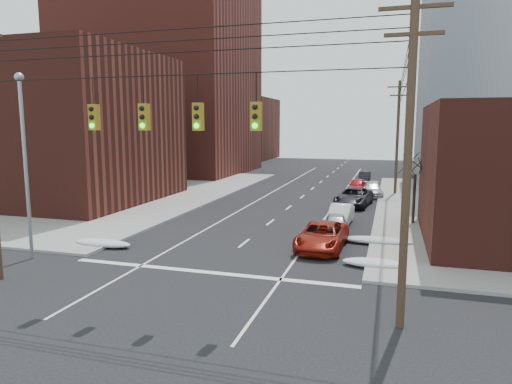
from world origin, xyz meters
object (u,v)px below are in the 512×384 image
Objects in this scene: lot_car_d at (127,182)px; parked_car_f at (365,177)px; parked_car_a at (336,224)px; parked_car_c at (354,197)px; parked_car_b at (341,215)px; lot_car_b at (164,184)px; parked_car_d at (372,190)px; lot_car_a at (100,196)px; parked_car_e at (357,185)px; red_pickup at (322,236)px; lot_car_c at (125,188)px.

parked_car_f is at bearing -69.81° from lot_car_d.
parked_car_c is at bearing 81.39° from parked_car_a.
lot_car_b is (-19.20, 10.71, 0.12)m from parked_car_b.
lot_car_d reaches higher than parked_car_d.
lot_car_a reaches higher than lot_car_b.
parked_car_d reaches higher than parked_car_f.
parked_car_e is at bearing -88.16° from lot_car_d.
parked_car_a is at bearing -102.31° from parked_car_d.
red_pickup is at bearing -101.38° from parked_car_a.
parked_car_a is 27.71m from lot_car_d.
lot_car_b is 1.27× the size of lot_car_d.
red_pickup is 1.28× the size of parked_car_b.
lot_car_b reaches higher than parked_car_a.
parked_car_c reaches higher than parked_car_d.
lot_car_c reaches higher than parked_car_d.
parked_car_a is 0.66× the size of parked_car_c.
parked_car_f is at bearing 82.53° from parked_car_a.
parked_car_f is at bearing 92.21° from parked_car_e.
parked_car_f is 1.04× the size of lot_car_d.
parked_car_b is at bearing -123.84° from lot_car_d.
parked_car_f is 23.83m from lot_car_b.
parked_car_c is 1.46× the size of parked_car_f.
parked_car_a is 27.33m from parked_car_f.
parked_car_c is at bearing -56.06° from lot_car_a.
parked_car_a is 0.96× the size of parked_car_f.
parked_car_c is at bearing -109.16° from parked_car_d.
red_pickup is 25.71m from lot_car_b.
parked_car_d is 0.95× the size of lot_car_c.
parked_car_f is 0.87× the size of lot_car_a.
lot_car_a is (-21.80, -11.93, 0.23)m from parked_car_d.
lot_car_b is at bearing 139.36° from red_pickup.
red_pickup is at bearing -135.91° from lot_car_d.
parked_car_d is at bearing -93.94° from lot_car_d.
parked_car_e reaches higher than lot_car_d.
parked_car_f is 0.82× the size of lot_car_b.
parked_car_e is 1.13× the size of lot_car_d.
parked_car_d is 24.85m from lot_car_a.
parked_car_c is 1.34× the size of parked_car_e.
parked_car_a is 10.31m from parked_car_c.
parked_car_d is at bearing 84.03° from parked_car_c.
parked_car_e reaches higher than parked_car_d.
parked_car_a is 0.88× the size of parked_car_e.
lot_car_d is (-23.55, 17.97, 0.04)m from red_pickup.
parked_car_e is 23.06m from lot_car_c.
lot_car_b is at bearing -144.87° from parked_car_f.
parked_car_c reaches higher than lot_car_c.
lot_car_a reaches higher than parked_car_c.
parked_car_a is at bearing -85.13° from parked_car_c.
parked_car_a is 23.51m from lot_car_b.
parked_car_e is (0.00, 15.64, 0.03)m from parked_car_b.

